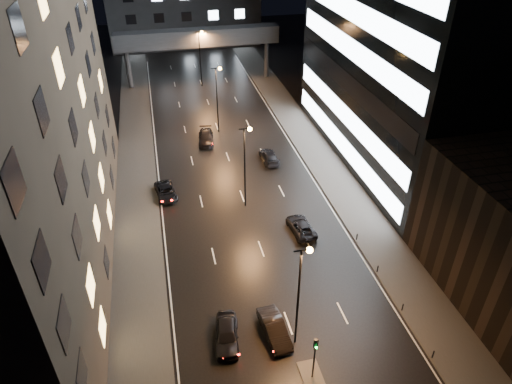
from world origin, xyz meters
The scene contains 16 objects.
ground centered at (0.00, 40.00, 0.00)m, with size 160.00×160.00×0.00m, color black.
sidewalk_left centered at (-12.50, 35.00, 0.07)m, with size 5.00×110.00×0.15m, color #383533.
sidewalk_right centered at (12.50, 35.00, 0.07)m, with size 5.00×110.00×0.15m, color #383533.
skybridge centered at (0.00, 70.00, 8.34)m, with size 30.00×3.00×10.00m.
traffic_signal_near centered at (0.30, 4.49, 3.09)m, with size 0.28×0.34×4.40m.
bollard_row centered at (10.20, 6.50, 0.45)m, with size 0.12×25.12×0.90m.
streetlight_near centered at (0.16, 8.00, 6.50)m, with size 1.45×0.50×10.15m.
streetlight_mid_a centered at (0.16, 28.00, 6.50)m, with size 1.45×0.50×10.15m.
streetlight_mid_b centered at (0.16, 48.00, 6.50)m, with size 1.45×0.50×10.15m.
streetlight_far centered at (0.16, 68.00, 6.50)m, with size 1.45×0.50×10.15m.
car_away_a centered at (-5.46, 9.39, 0.80)m, with size 1.89×4.69×1.60m, color black.
car_away_b centered at (-1.50, 9.06, 0.78)m, with size 1.65×4.73×1.56m, color black.
car_away_c centered at (-9.00, 32.05, 0.67)m, with size 2.21×4.79×1.33m, color black.
car_away_d centered at (-2.34, 45.01, 0.77)m, with size 2.15×5.29×1.54m, color black.
car_toward_a centered at (4.89, 21.84, 0.67)m, with size 2.21×4.79×1.33m, color black.
car_toward_b centered at (5.31, 37.55, 0.71)m, with size 2.00×4.92×1.43m, color black.
Camera 1 is at (-8.63, -15.11, 31.37)m, focal length 32.00 mm.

